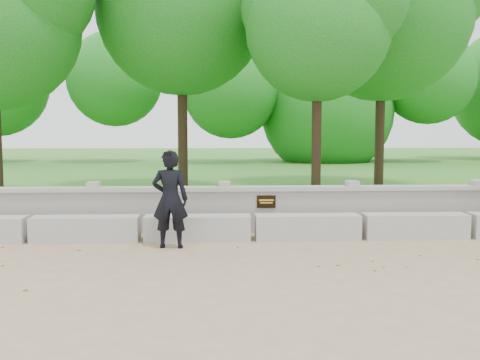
{
  "coord_description": "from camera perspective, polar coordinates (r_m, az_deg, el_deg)",
  "views": [
    {
      "loc": [
        -0.69,
        -7.66,
        1.98
      ],
      "look_at": [
        -0.25,
        1.45,
        1.13
      ],
      "focal_mm": 40.0,
      "sensor_mm": 36.0,
      "label": 1
    }
  ],
  "objects": [
    {
      "name": "ground",
      "position": [
        7.94,
        2.36,
        -9.14
      ],
      "size": [
        80.0,
        80.0,
        0.0
      ],
      "primitive_type": "plane",
      "color": "tan",
      "rests_on": "ground"
    },
    {
      "name": "lawn",
      "position": [
        21.74,
        -0.92,
        0.4
      ],
      "size": [
        40.0,
        22.0,
        0.25
      ],
      "primitive_type": "cube",
      "color": "#336F1C",
      "rests_on": "ground"
    },
    {
      "name": "concrete_bench",
      "position": [
        9.74,
        1.37,
        -5.08
      ],
      "size": [
        11.9,
        0.45,
        0.45
      ],
      "color": "#A7A49D",
      "rests_on": "ground"
    },
    {
      "name": "parapet_wall",
      "position": [
        10.39,
        1.1,
        -3.09
      ],
      "size": [
        12.5,
        0.35,
        0.9
      ],
      "color": "#9D9A94",
      "rests_on": "ground"
    },
    {
      "name": "man_main",
      "position": [
        9.06,
        -7.47,
        -2.04
      ],
      "size": [
        0.62,
        0.56,
        1.66
      ],
      "color": "black",
      "rests_on": "ground"
    },
    {
      "name": "tree_near_right",
      "position": [
        13.32,
        8.32,
        16.73
      ],
      "size": [
        3.45,
        3.45,
        6.12
      ],
      "color": "#382619",
      "rests_on": "lawn"
    },
    {
      "name": "shrub_a",
      "position": [
        11.76,
        -17.51,
        -2.12
      ],
      "size": [
        0.3,
        0.33,
        0.52
      ],
      "primitive_type": "imported",
      "rotation": [
        0.0,
        0.0,
        1.04
      ],
      "color": "#28772C",
      "rests_on": "lawn"
    },
    {
      "name": "shrub_b",
      "position": [
        11.26,
        7.33,
        -2.25
      ],
      "size": [
        0.35,
        0.36,
        0.52
      ],
      "primitive_type": "imported",
      "rotation": [
        0.0,
        0.0,
        2.13
      ],
      "color": "#28772C",
      "rests_on": "lawn"
    },
    {
      "name": "shrub_c",
      "position": [
        12.07,
        20.97,
        -2.04
      ],
      "size": [
        0.61,
        0.62,
        0.52
      ],
      "primitive_type": "imported",
      "rotation": [
        0.0,
        0.0,
        4.05
      ],
      "color": "#28772C",
      "rests_on": "lawn"
    },
    {
      "name": "shrub_d",
      "position": [
        11.43,
        3.75,
        -1.72
      ],
      "size": [
        0.43,
        0.45,
        0.67
      ],
      "primitive_type": "imported",
      "rotation": [
        0.0,
        0.0,
        4.99
      ],
      "color": "#28772C",
      "rests_on": "lawn"
    }
  ]
}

